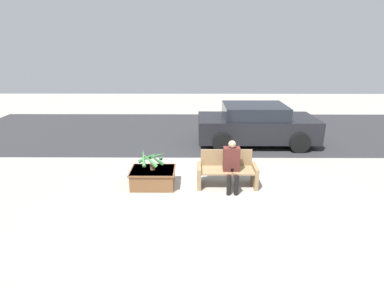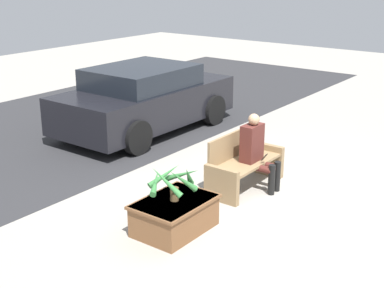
{
  "view_description": "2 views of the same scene",
  "coord_description": "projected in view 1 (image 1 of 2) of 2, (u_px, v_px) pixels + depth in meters",
  "views": [
    {
      "loc": [
        -0.76,
        -6.15,
        3.36
      ],
      "look_at": [
        -0.81,
        1.08,
        0.93
      ],
      "focal_mm": 28.0,
      "sensor_mm": 36.0,
      "label": 1
    },
    {
      "loc": [
        -6.73,
        -3.48,
        3.37
      ],
      "look_at": [
        -0.75,
        1.05,
        0.85
      ],
      "focal_mm": 50.0,
      "sensor_mm": 36.0,
      "label": 2
    }
  ],
  "objects": [
    {
      "name": "parked_car",
      "position": [
        256.0,
        125.0,
        10.36
      ],
      "size": [
        4.01,
        1.98,
        1.39
      ],
      "color": "black",
      "rests_on": "ground_plane"
    },
    {
      "name": "road_surface",
      "position": [
        213.0,
        131.0,
        12.11
      ],
      "size": [
        20.0,
        6.0,
        0.01
      ],
      "primitive_type": "cube",
      "color": "#2D2D30",
      "rests_on": "ground_plane"
    },
    {
      "name": "ground_plane",
      "position": [
        227.0,
        197.0,
        6.89
      ],
      "size": [
        30.0,
        30.0,
        0.0
      ],
      "primitive_type": "plane",
      "color": "#9E998E"
    },
    {
      "name": "person_seated",
      "position": [
        232.0,
        164.0,
        7.12
      ],
      "size": [
        0.39,
        0.58,
        1.2
      ],
      "color": "#51231E",
      "rests_on": "ground_plane"
    },
    {
      "name": "bench",
      "position": [
        227.0,
        171.0,
        7.38
      ],
      "size": [
        1.46,
        0.58,
        0.86
      ],
      "color": "#8C704C",
      "rests_on": "ground_plane"
    },
    {
      "name": "potted_plant",
      "position": [
        152.0,
        159.0,
        7.22
      ],
      "size": [
        0.7,
        0.69,
        0.55
      ],
      "color": "brown",
      "rests_on": "planter_box"
    },
    {
      "name": "planter_box",
      "position": [
        153.0,
        177.0,
        7.36
      ],
      "size": [
        1.08,
        0.78,
        0.44
      ],
      "color": "brown",
      "rests_on": "ground_plane"
    }
  ]
}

